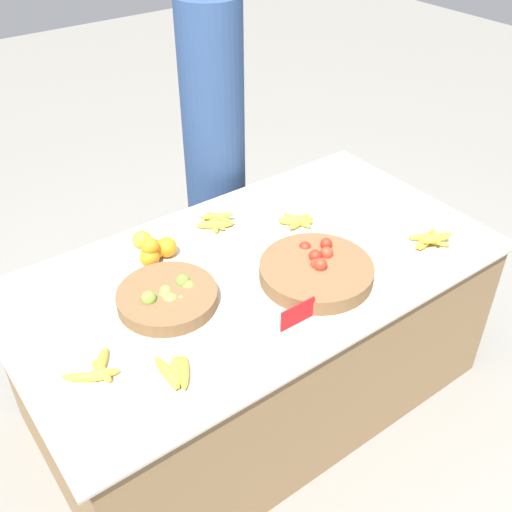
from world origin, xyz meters
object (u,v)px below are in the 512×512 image
object	(u,v)px
tomato_basket	(316,270)
price_sign	(298,314)
metal_bowl	(375,202)
lime_bowl	(168,297)
vendor_person	(215,155)

from	to	relation	value
tomato_basket	price_sign	distance (m)	0.27
metal_bowl	lime_bowl	bearing A→B (deg)	-179.00
tomato_basket	price_sign	world-z (taller)	tomato_basket
tomato_basket	lime_bowl	bearing A→B (deg)	158.90
vendor_person	metal_bowl	bearing A→B (deg)	-63.32
lime_bowl	tomato_basket	world-z (taller)	tomato_basket
lime_bowl	price_sign	world-z (taller)	lime_bowl
tomato_basket	price_sign	bearing A→B (deg)	-144.95
metal_bowl	price_sign	bearing A→B (deg)	-153.60
lime_bowl	price_sign	xyz separation A→B (m)	(0.30, -0.35, 0.01)
price_sign	vendor_person	bearing A→B (deg)	70.93
lime_bowl	vendor_person	size ratio (longest dim) A/B	0.21
metal_bowl	vendor_person	bearing A→B (deg)	116.68
tomato_basket	metal_bowl	xyz separation A→B (m)	(0.53, 0.22, -0.00)
vendor_person	price_sign	bearing A→B (deg)	-109.41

